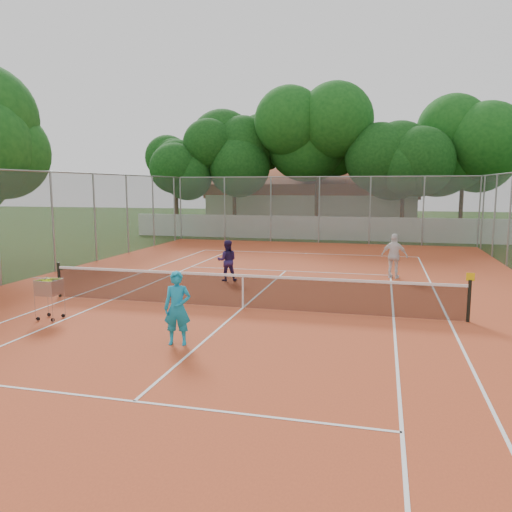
% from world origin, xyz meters
% --- Properties ---
extents(ground, '(120.00, 120.00, 0.00)m').
position_xyz_m(ground, '(0.00, 0.00, 0.00)').
color(ground, '#18330E').
rests_on(ground, ground).
extents(court_pad, '(18.00, 34.00, 0.02)m').
position_xyz_m(court_pad, '(0.00, 0.00, 0.01)').
color(court_pad, '#BA4824').
rests_on(court_pad, ground).
extents(court_lines, '(10.98, 23.78, 0.01)m').
position_xyz_m(court_lines, '(0.00, 0.00, 0.02)').
color(court_lines, white).
rests_on(court_lines, court_pad).
extents(tennis_net, '(11.88, 0.10, 0.98)m').
position_xyz_m(tennis_net, '(0.00, 0.00, 0.51)').
color(tennis_net, black).
rests_on(tennis_net, court_pad).
extents(perimeter_fence, '(18.00, 34.00, 4.00)m').
position_xyz_m(perimeter_fence, '(0.00, 0.00, 2.00)').
color(perimeter_fence, slate).
rests_on(perimeter_fence, ground).
extents(boundary_wall, '(26.00, 0.30, 1.50)m').
position_xyz_m(boundary_wall, '(0.00, 19.00, 0.75)').
color(boundary_wall, white).
rests_on(boundary_wall, ground).
extents(clubhouse, '(16.40, 9.00, 4.40)m').
position_xyz_m(clubhouse, '(-2.00, 29.00, 2.20)').
color(clubhouse, beige).
rests_on(clubhouse, ground).
extents(tropical_trees, '(29.00, 19.00, 10.00)m').
position_xyz_m(tropical_trees, '(0.00, 22.00, 5.00)').
color(tropical_trees, black).
rests_on(tropical_trees, ground).
extents(player_near, '(0.65, 0.50, 1.61)m').
position_xyz_m(player_near, '(-0.48, -3.50, 0.83)').
color(player_near, '#1694BF').
rests_on(player_near, court_pad).
extents(player_far_left, '(0.85, 0.75, 1.48)m').
position_xyz_m(player_far_left, '(-1.67, 3.82, 0.76)').
color(player_far_left, '#25194C').
rests_on(player_far_left, court_pad).
extents(player_far_right, '(1.06, 0.68, 1.68)m').
position_xyz_m(player_far_right, '(4.22, 5.82, 0.86)').
color(player_far_right, silver).
rests_on(player_far_right, court_pad).
extents(ball_hopper, '(0.65, 0.65, 1.15)m').
position_xyz_m(ball_hopper, '(-4.47, -2.42, 0.60)').
color(ball_hopper, silver).
rests_on(ball_hopper, court_pad).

